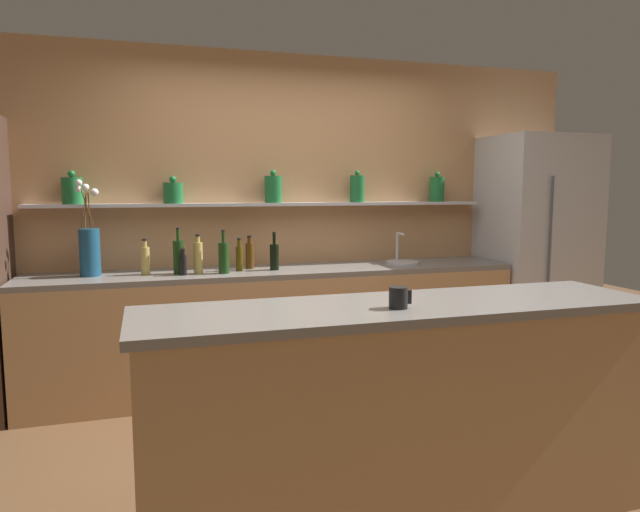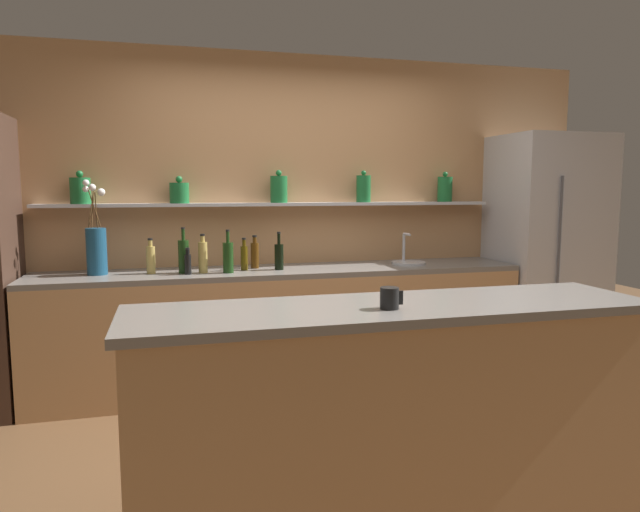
% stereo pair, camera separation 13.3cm
% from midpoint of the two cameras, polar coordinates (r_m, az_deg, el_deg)
% --- Properties ---
extents(ground_plane, '(12.00, 12.00, 0.00)m').
position_cam_midpoint_polar(ground_plane, '(3.52, 1.63, -19.04)').
color(ground_plane, brown).
extents(back_wall_unit, '(5.20, 0.28, 2.60)m').
position_cam_midpoint_polar(back_wall_unit, '(4.71, -4.63, 3.97)').
color(back_wall_unit, tan).
rests_on(back_wall_unit, ground_plane).
extents(back_counter_unit, '(3.70, 0.62, 0.92)m').
position_cam_midpoint_polar(back_counter_unit, '(4.46, -4.93, -7.15)').
color(back_counter_unit, tan).
rests_on(back_counter_unit, ground_plane).
extents(island_counter, '(2.37, 0.61, 1.02)m').
position_cam_midpoint_polar(island_counter, '(2.72, 6.58, -15.30)').
color(island_counter, tan).
rests_on(island_counter, ground_plane).
extents(refrigerator, '(0.84, 0.73, 1.98)m').
position_cam_midpoint_polar(refrigerator, '(5.31, 20.08, 0.48)').
color(refrigerator, '#B7B7BC').
rests_on(refrigerator, ground_plane).
extents(flower_vase, '(0.16, 0.15, 0.67)m').
position_cam_midpoint_polar(flower_vase, '(4.33, -22.88, 0.73)').
color(flower_vase, navy).
rests_on(flower_vase, back_counter_unit).
extents(sink_fixture, '(0.28, 0.28, 0.25)m').
position_cam_midpoint_polar(sink_fixture, '(4.71, 7.39, -0.45)').
color(sink_fixture, '#B7B7BC').
rests_on(sink_fixture, back_counter_unit).
extents(bottle_spirit_0, '(0.07, 0.07, 0.28)m').
position_cam_midpoint_polar(bottle_spirit_0, '(4.21, -12.97, -0.10)').
color(bottle_spirit_0, tan).
rests_on(bottle_spirit_0, back_counter_unit).
extents(bottle_oil_1, '(0.05, 0.05, 0.24)m').
position_cam_midpoint_polar(bottle_oil_1, '(4.31, -8.95, -0.13)').
color(bottle_oil_1, '#47380A').
rests_on(bottle_oil_1, back_counter_unit).
extents(bottle_sauce_2, '(0.05, 0.05, 0.19)m').
position_cam_midpoint_polar(bottle_sauce_2, '(4.16, -14.41, -0.75)').
color(bottle_sauce_2, black).
rests_on(bottle_sauce_2, back_counter_unit).
extents(bottle_wine_3, '(0.08, 0.08, 0.33)m').
position_cam_midpoint_polar(bottle_wine_3, '(4.24, -14.83, -0.04)').
color(bottle_wine_3, '#193814').
rests_on(bottle_wine_3, back_counter_unit).
extents(bottle_spirit_4, '(0.06, 0.06, 0.26)m').
position_cam_midpoint_polar(bottle_spirit_4, '(4.26, -17.94, -0.35)').
color(bottle_spirit_4, tan).
rests_on(bottle_spirit_4, back_counter_unit).
extents(bottle_wine_5, '(0.08, 0.08, 0.32)m').
position_cam_midpoint_polar(bottle_wine_5, '(4.19, -10.51, -0.12)').
color(bottle_wine_5, '#193814').
rests_on(bottle_wine_5, back_counter_unit).
extents(bottle_spirit_6, '(0.06, 0.06, 0.25)m').
position_cam_midpoint_polar(bottle_spirit_6, '(4.41, -7.91, 0.13)').
color(bottle_spirit_6, '#4C2D0C').
rests_on(bottle_spirit_6, back_counter_unit).
extents(bottle_wine_7, '(0.07, 0.07, 0.29)m').
position_cam_midpoint_polar(bottle_wine_7, '(4.31, -5.47, -0.00)').
color(bottle_wine_7, black).
rests_on(bottle_wine_7, back_counter_unit).
extents(coffee_mug, '(0.10, 0.08, 0.09)m').
position_cam_midpoint_polar(coffee_mug, '(2.46, 6.32, -4.16)').
color(coffee_mug, black).
rests_on(coffee_mug, island_counter).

